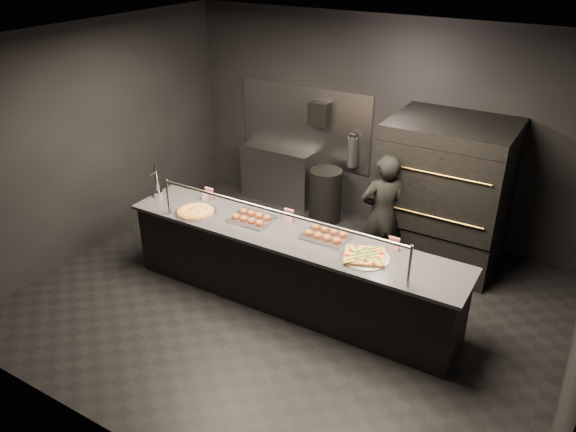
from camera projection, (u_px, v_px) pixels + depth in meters
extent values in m
plane|color=black|center=(289.00, 301.00, 6.73)|extent=(6.00, 6.00, 0.00)
plane|color=black|center=(290.00, 44.00, 5.36)|extent=(6.00, 6.00, 0.00)
cube|color=black|center=(379.00, 125.00, 7.95)|extent=(6.00, 0.04, 3.00)
cube|color=black|center=(117.00, 307.00, 4.14)|extent=(6.00, 0.04, 3.00)
cube|color=black|center=(94.00, 139.00, 7.41)|extent=(0.04, 5.00, 3.00)
cube|color=#99999E|center=(305.00, 125.00, 8.58)|extent=(2.20, 0.02, 1.20)
cube|color=black|center=(289.00, 270.00, 6.53)|extent=(4.00, 0.70, 0.88)
cube|color=#323237|center=(289.00, 236.00, 6.32)|extent=(4.10, 0.78, 0.04)
cylinder|color=#99999E|center=(168.00, 197.00, 6.66)|extent=(0.03, 0.03, 0.45)
cylinder|color=#99999E|center=(410.00, 266.00, 5.29)|extent=(0.03, 0.03, 0.45)
cylinder|color=#99999E|center=(275.00, 211.00, 5.89)|extent=(3.00, 0.04, 0.04)
cube|color=black|center=(439.00, 238.00, 7.50)|extent=(1.50, 1.15, 0.60)
cube|color=black|center=(445.00, 197.00, 7.22)|extent=(1.50, 1.20, 0.55)
cube|color=black|center=(450.00, 157.00, 6.97)|extent=(1.50, 1.20, 0.55)
cube|color=black|center=(454.00, 128.00, 6.80)|extent=(1.50, 1.20, 0.18)
cylinder|color=gold|center=(429.00, 216.00, 6.75)|extent=(1.30, 0.02, 0.02)
cylinder|color=gold|center=(435.00, 174.00, 6.50)|extent=(1.30, 0.02, 0.02)
cube|color=#99999E|center=(277.00, 175.00, 9.03)|extent=(1.20, 0.35, 0.90)
cube|color=black|center=(320.00, 114.00, 8.26)|extent=(0.30, 0.20, 0.35)
cylinder|color=#B2B2B7|center=(352.00, 152.00, 8.24)|extent=(0.14, 0.14, 0.45)
cube|color=black|center=(353.00, 136.00, 8.13)|extent=(0.10, 0.06, 0.06)
cylinder|color=silver|center=(158.00, 194.00, 7.18)|extent=(0.12, 0.12, 0.07)
cylinder|color=silver|center=(157.00, 182.00, 7.10)|extent=(0.04, 0.04, 0.32)
cylinder|color=silver|center=(152.00, 174.00, 6.98)|extent=(0.02, 0.09, 0.02)
cone|color=black|center=(155.00, 166.00, 7.00)|extent=(0.04, 0.04, 0.12)
cylinder|color=silver|center=(196.00, 212.00, 6.78)|extent=(0.51, 0.51, 0.01)
cylinder|color=#C47E3F|center=(196.00, 211.00, 6.77)|extent=(0.44, 0.44, 0.02)
cylinder|color=gold|center=(196.00, 210.00, 6.77)|extent=(0.39, 0.39, 0.01)
cube|color=silver|center=(252.00, 219.00, 6.60)|extent=(0.54, 0.44, 0.02)
ellipsoid|color=#B16326|center=(236.00, 216.00, 6.60)|extent=(0.09, 0.09, 0.06)
ellipsoid|color=#B16326|center=(244.00, 211.00, 6.72)|extent=(0.09, 0.09, 0.06)
ellipsoid|color=#B16326|center=(244.00, 218.00, 6.55)|extent=(0.09, 0.09, 0.06)
ellipsoid|color=#B16326|center=(251.00, 213.00, 6.67)|extent=(0.09, 0.09, 0.06)
ellipsoid|color=#B16326|center=(251.00, 220.00, 6.50)|extent=(0.09, 0.09, 0.06)
ellipsoid|color=#B16326|center=(259.00, 215.00, 6.62)|extent=(0.09, 0.09, 0.06)
ellipsoid|color=#B16326|center=(259.00, 223.00, 6.45)|extent=(0.09, 0.09, 0.06)
ellipsoid|color=#B16326|center=(267.00, 217.00, 6.57)|extent=(0.09, 0.09, 0.06)
cube|color=silver|center=(326.00, 236.00, 6.24)|extent=(0.53, 0.41, 0.02)
ellipsoid|color=#B16326|center=(309.00, 232.00, 6.24)|extent=(0.09, 0.09, 0.06)
ellipsoid|color=#B16326|center=(316.00, 226.00, 6.37)|extent=(0.09, 0.09, 0.06)
ellipsoid|color=#B16326|center=(318.00, 235.00, 6.19)|extent=(0.09, 0.09, 0.06)
ellipsoid|color=#B16326|center=(325.00, 229.00, 6.32)|extent=(0.09, 0.09, 0.06)
ellipsoid|color=#B16326|center=(327.00, 238.00, 6.14)|extent=(0.09, 0.09, 0.06)
ellipsoid|color=#B16326|center=(334.00, 231.00, 6.26)|extent=(0.09, 0.09, 0.06)
ellipsoid|color=#B16326|center=(337.00, 240.00, 6.08)|extent=(0.09, 0.09, 0.06)
ellipsoid|color=#B16326|center=(343.00, 234.00, 6.21)|extent=(0.09, 0.09, 0.06)
cylinder|color=silver|center=(365.00, 257.00, 5.86)|extent=(0.54, 0.54, 0.01)
cube|color=#C47E3F|center=(365.00, 256.00, 5.85)|extent=(0.53, 0.51, 0.02)
cube|color=gold|center=(365.00, 255.00, 5.84)|extent=(0.50, 0.48, 0.01)
cube|color=#539B32|center=(365.00, 254.00, 5.84)|extent=(0.47, 0.45, 0.01)
cylinder|color=silver|center=(203.00, 195.00, 7.09)|extent=(0.07, 0.07, 0.11)
cylinder|color=silver|center=(210.00, 198.00, 7.05)|extent=(0.05, 0.05, 0.09)
cube|color=white|center=(209.00, 193.00, 7.10)|extent=(0.12, 0.04, 0.15)
cube|color=white|center=(289.00, 215.00, 6.57)|extent=(0.12, 0.04, 0.15)
cube|color=white|center=(394.00, 243.00, 5.97)|extent=(0.12, 0.04, 0.15)
cylinder|color=black|center=(325.00, 195.00, 8.43)|extent=(0.49, 0.49, 0.81)
imported|color=black|center=(383.00, 215.00, 6.99)|extent=(0.70, 0.66, 1.60)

